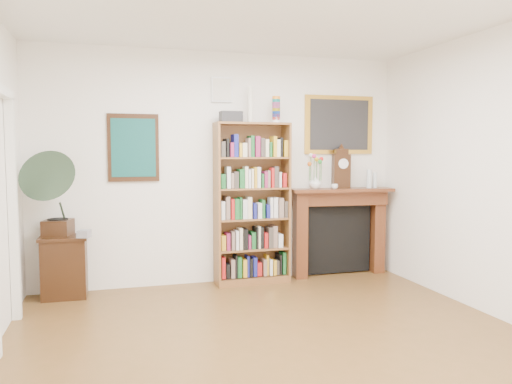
# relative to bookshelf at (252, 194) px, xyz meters

# --- Properties ---
(room) EXTENTS (4.51, 5.01, 2.81)m
(room) POSITION_rel_bookshelf_xyz_m (-0.33, -2.32, 0.31)
(room) COLOR brown
(room) RESTS_ON ground
(door_casing) EXTENTS (0.08, 1.02, 2.17)m
(door_casing) POSITION_rel_bookshelf_xyz_m (-2.54, -1.12, 0.17)
(door_casing) COLOR white
(door_casing) RESTS_ON left_wall
(teal_poster) EXTENTS (0.58, 0.04, 0.78)m
(teal_poster) POSITION_rel_bookshelf_xyz_m (-1.38, 0.16, 0.56)
(teal_poster) COLOR black
(teal_poster) RESTS_ON back_wall
(small_picture) EXTENTS (0.26, 0.04, 0.30)m
(small_picture) POSITION_rel_bookshelf_xyz_m (-0.33, 0.16, 1.26)
(small_picture) COLOR white
(small_picture) RESTS_ON back_wall
(gilt_painting) EXTENTS (0.95, 0.04, 0.75)m
(gilt_painting) POSITION_rel_bookshelf_xyz_m (1.22, 0.16, 0.86)
(gilt_painting) COLOR gold
(gilt_painting) RESTS_ON back_wall
(bookshelf) EXTENTS (0.90, 0.33, 2.25)m
(bookshelf) POSITION_rel_bookshelf_xyz_m (0.00, 0.00, 0.00)
(bookshelf) COLOR brown
(bookshelf) RESTS_ON floor
(side_cabinet) EXTENTS (0.51, 0.38, 0.69)m
(side_cabinet) POSITION_rel_bookshelf_xyz_m (-2.15, -0.02, -0.75)
(side_cabinet) COLOR black
(side_cabinet) RESTS_ON floor
(fireplace) EXTENTS (1.36, 0.41, 1.13)m
(fireplace) POSITION_rel_bookshelf_xyz_m (1.20, 0.08, -0.43)
(fireplace) COLOR #44230F
(fireplace) RESTS_ON floor
(gramophone) EXTENTS (0.71, 0.82, 0.93)m
(gramophone) POSITION_rel_bookshelf_xyz_m (-2.21, -0.12, 0.12)
(gramophone) COLOR black
(gramophone) RESTS_ON side_cabinet
(cd_stack) EXTENTS (0.15, 0.15, 0.08)m
(cd_stack) POSITION_rel_bookshelf_xyz_m (-1.93, -0.18, -0.37)
(cd_stack) COLOR #AFAFBB
(cd_stack) RESTS_ON side_cabinet
(mantel_clock) EXTENTS (0.23, 0.15, 0.51)m
(mantel_clock) POSITION_rel_bookshelf_xyz_m (1.21, 0.07, 0.29)
(mantel_clock) COLOR black
(mantel_clock) RESTS_ON fireplace
(flower_vase) EXTENTS (0.20, 0.20, 0.16)m
(flower_vase) POSITION_rel_bookshelf_xyz_m (0.84, 0.05, 0.12)
(flower_vase) COLOR white
(flower_vase) RESTS_ON fireplace
(teacup) EXTENTS (0.10, 0.10, 0.06)m
(teacup) POSITION_rel_bookshelf_xyz_m (1.07, -0.06, 0.07)
(teacup) COLOR white
(teacup) RESTS_ON fireplace
(bottle_left) EXTENTS (0.07, 0.07, 0.24)m
(bottle_left) POSITION_rel_bookshelf_xyz_m (1.58, -0.00, 0.16)
(bottle_left) COLOR silver
(bottle_left) RESTS_ON fireplace
(bottle_right) EXTENTS (0.06, 0.06, 0.20)m
(bottle_right) POSITION_rel_bookshelf_xyz_m (1.67, 0.02, 0.14)
(bottle_right) COLOR silver
(bottle_right) RESTS_ON fireplace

